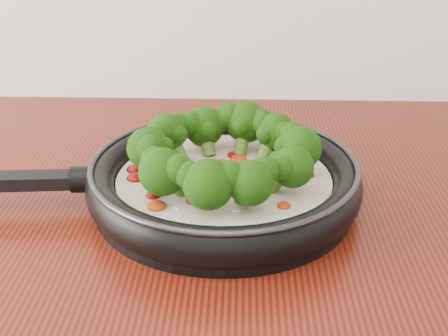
{
  "coord_description": "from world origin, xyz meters",
  "views": [
    {
      "loc": [
        0.11,
        0.4,
        1.28
      ],
      "look_at": [
        0.08,
        1.08,
        0.95
      ],
      "focal_mm": 46.48,
      "sensor_mm": 36.0,
      "label": 1
    }
  ],
  "objects": [
    {
      "name": "skillet",
      "position": [
        0.08,
        1.08,
        0.94
      ],
      "size": [
        0.57,
        0.39,
        0.11
      ],
      "color": "black",
      "rests_on": "counter"
    }
  ]
}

